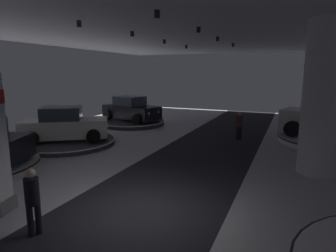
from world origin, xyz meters
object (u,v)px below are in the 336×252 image
display_car_far_left (131,110)px  visitor_walking_near (32,198)px  column_right (323,99)px  display_car_mid_left (65,125)px  visitor_walking_far (239,124)px  display_platform_far_left (132,122)px  display_platform_mid_left (66,142)px  display_platform_far_right (335,140)px

display_car_far_left → visitor_walking_near: display_car_far_left is taller
column_right → display_car_mid_left: 11.78m
display_car_mid_left → visitor_walking_far: 9.26m
display_platform_far_left → display_platform_mid_left: 6.47m
display_platform_far_right → display_platform_far_left: display_platform_far_right is taller
display_car_mid_left → visitor_walking_near: 8.81m
column_right → display_car_mid_left: column_right is taller
display_car_far_left → display_platform_mid_left: size_ratio=0.91×
display_platform_far_right → display_car_mid_left: bearing=-156.0°
visitor_walking_near → visitor_walking_far: (2.61, 11.49, 0.00)m
display_platform_mid_left → visitor_walking_near: (5.42, -6.94, 0.76)m
display_car_far_left → visitor_walking_far: (7.97, -1.93, -0.16)m
display_platform_far_right → display_platform_mid_left: display_platform_far_right is taller
display_platform_far_right → display_car_far_left: display_car_far_left is taller
display_car_mid_left → visitor_walking_near: bearing=-51.8°
display_platform_far_right → display_car_far_left: size_ratio=1.26×
column_right → visitor_walking_far: 5.85m
column_right → display_car_far_left: size_ratio=1.22×
display_platform_far_right → display_car_mid_left: 14.06m
column_right → display_platform_far_left: column_right is taller
visitor_walking_near → display_platform_mid_left: bearing=128.0°
display_platform_far_left → display_car_mid_left: size_ratio=1.07×
display_platform_mid_left → visitor_walking_far: (8.03, 4.55, 0.76)m
display_platform_far_right → display_platform_far_left: (-12.70, 0.78, -0.01)m
column_right → display_car_mid_left: bearing=-178.4°
visitor_walking_far → column_right: bearing=-49.7°
visitor_walking_near → visitor_walking_far: bearing=77.2°
column_right → visitor_walking_far: column_right is taller
display_platform_far_right → display_platform_far_left: bearing=176.5°
display_car_far_left → visitor_walking_near: size_ratio=2.84×
column_right → visitor_walking_far: bearing=130.3°
column_right → display_car_far_left: bearing=151.9°
display_platform_far_left → display_car_far_left: display_car_far_left is taller
display_platform_far_left → display_car_far_left: 0.90m
display_platform_far_right → display_platform_far_left: size_ratio=1.19×
visitor_walking_far → display_platform_far_right: bearing=13.5°
display_platform_mid_left → display_car_mid_left: 0.87m
display_car_mid_left → display_car_far_left: bearing=89.2°
display_platform_far_right → display_car_mid_left: size_ratio=1.27×
display_platform_mid_left → display_car_mid_left: (-0.03, -0.02, 0.87)m
display_platform_far_right → display_platform_mid_left: bearing=-156.0°
display_platform_mid_left → display_car_mid_left: display_car_mid_left is taller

